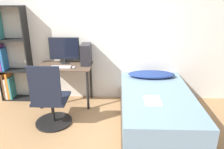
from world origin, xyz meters
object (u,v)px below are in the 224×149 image
bed (156,109)px  monitor (64,49)px  office_chair (51,104)px  pc_tower (86,54)px  keyboard (61,67)px  bookshelf (8,59)px

bed → monitor: monitor is taller
office_chair → pc_tower: bearing=62.6°
bed → keyboard: keyboard is taller
office_chair → keyboard: bearing=88.0°
monitor → keyboard: monitor is taller
bookshelf → keyboard: bookshelf is taller
bookshelf → pc_tower: size_ratio=4.72×
keyboard → monitor: bearing=87.6°
bookshelf → office_chair: size_ratio=1.71×
office_chair → bed: office_chair is taller
bookshelf → keyboard: bearing=-13.8°
office_chair → bed: size_ratio=0.54×
bed → pc_tower: (-1.21, 0.79, 0.68)m
bookshelf → bed: 2.90m
bed → monitor: 1.99m
monitor → pc_tower: bearing=-10.2°
bookshelf → bed: bearing=-17.2°
bookshelf → office_chair: bookshelf is taller
office_chair → keyboard: (0.02, 0.66, 0.38)m
pc_tower → monitor: bearing=169.8°
bookshelf → monitor: size_ratio=3.16×
office_chair → monitor: bearing=87.9°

